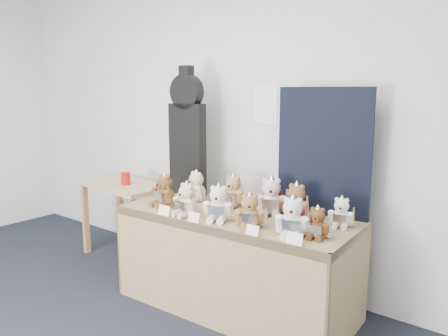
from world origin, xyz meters
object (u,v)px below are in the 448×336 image
Objects in this scene: teddy_front_far_left at (164,191)px; teddy_back_centre_left at (233,192)px; teddy_front_centre at (218,205)px; display_table at (230,237)px; teddy_back_right at (296,203)px; teddy_back_end at (341,214)px; guitar_case at (187,133)px; teddy_back_left at (196,188)px; teddy_front_left at (186,201)px; teddy_front_end at (317,224)px; teddy_front_right at (250,212)px; teddy_back_centre_right at (271,198)px; side_table at (125,196)px; red_cup at (126,178)px; teddy_front_far_right at (292,219)px.

teddy_front_far_left is 1.03× the size of teddy_back_centre_left.
teddy_front_centre reaches higher than teddy_back_centre_left.
display_table is 6.41× the size of teddy_back_centre_left.
teddy_back_right reaches higher than teddy_back_end.
guitar_case reaches higher than teddy_front_far_left.
teddy_front_centre is 0.81m from teddy_back_end.
teddy_back_end is (0.31, 0.03, -0.02)m from teddy_back_right.
teddy_front_centre is at bearing -139.79° from teddy_back_right.
teddy_front_far_left reaches higher than teddy_back_left.
teddy_front_left is 1.22× the size of teddy_front_end.
teddy_front_left is 1.04× the size of teddy_front_right.
teddy_back_centre_right is at bearing 44.63° from teddy_front_left.
display_table is at bearing 122.30° from teddy_front_right.
teddy_back_end is (0.86, 0.02, -0.02)m from teddy_back_centre_left.
teddy_back_centre_right reaches higher than teddy_front_left.
teddy_front_far_left is 0.92× the size of teddy_back_centre_right.
teddy_front_centre is 1.01× the size of teddy_back_centre_left.
teddy_front_end is 0.98× the size of teddy_back_end.
teddy_back_end is at bearing -6.05° from teddy_back_centre_left.
teddy_back_centre_right reaches higher than side_table.
teddy_front_centre is 1.02× the size of teddy_back_left.
teddy_back_centre_right reaches higher than teddy_back_right.
teddy_front_far_left is at bearing -172.72° from display_table.
teddy_front_left reaches higher than red_cup.
display_table is at bearing 41.48° from teddy_front_left.
teddy_front_far_right is 1.03× the size of teddy_back_left.
teddy_front_right reaches higher than display_table.
red_cup is 1.40m from teddy_front_centre.
teddy_back_left is at bearing 157.91° from display_table.
display_table is at bearing -65.20° from teddy_back_centre_left.
side_table is 3.23× the size of teddy_back_right.
teddy_front_centre is at bearing -148.37° from teddy_back_centre_right.
guitar_case reaches higher than teddy_front_centre.
teddy_back_centre_left reaches higher than teddy_back_left.
teddy_front_far_right is at bearing -5.82° from teddy_back_left.
red_cup is (-1.35, 0.18, 0.22)m from display_table.
teddy_front_far_right is (0.55, 0.03, -0.00)m from teddy_front_centre.
red_cup is at bearing 150.48° from teddy_front_far_right.
teddy_front_far_left is 0.57m from teddy_front_centre.
teddy_back_centre_right is (1.56, 0.02, 0.05)m from red_cup.
side_table is 0.94m from teddy_front_far_left.
teddy_front_left is (-0.25, -0.18, 0.26)m from display_table.
guitar_case is 0.98m from teddy_back_centre_right.
teddy_back_left is 0.33m from teddy_back_centre_left.
side_table is at bearing 149.68° from teddy_front_far_right.
display_table is 0.40m from teddy_front_left.
teddy_front_right is 0.79m from teddy_back_left.
guitar_case is 0.59m from teddy_front_far_left.
teddy_front_left is 0.76m from teddy_back_right.
teddy_back_centre_left is at bearing 44.78° from teddy_front_far_left.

